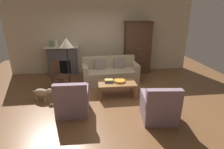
% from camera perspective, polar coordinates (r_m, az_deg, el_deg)
% --- Properties ---
extents(ground_plane, '(9.60, 9.60, 0.00)m').
position_cam_1_polar(ground_plane, '(5.31, -1.24, -7.46)').
color(ground_plane, brown).
extents(back_wall, '(7.20, 0.10, 2.80)m').
position_cam_1_polar(back_wall, '(7.33, -3.35, 11.68)').
color(back_wall, beige).
rests_on(back_wall, ground).
extents(fireplace, '(1.26, 0.48, 1.12)m').
position_cam_1_polar(fireplace, '(7.32, -15.32, 4.35)').
color(fireplace, '#4C4947').
rests_on(fireplace, ground).
extents(armoire, '(1.06, 0.57, 2.03)m').
position_cam_1_polar(armoire, '(7.30, 8.04, 8.43)').
color(armoire, '#472D1E').
rests_on(armoire, ground).
extents(couch, '(1.97, 0.98, 0.86)m').
position_cam_1_polar(couch, '(6.40, -0.59, 0.52)').
color(couch, tan).
rests_on(couch, ground).
extents(coffee_table, '(1.10, 0.60, 0.42)m').
position_cam_1_polar(coffee_table, '(5.31, 1.56, -3.10)').
color(coffee_table, olive).
rests_on(coffee_table, ground).
extents(fruit_bowl, '(0.34, 0.34, 0.06)m').
position_cam_1_polar(fruit_bowl, '(5.32, 2.38, -2.05)').
color(fruit_bowl, orange).
rests_on(fruit_bowl, coffee_table).
extents(book_stack, '(0.26, 0.19, 0.08)m').
position_cam_1_polar(book_stack, '(5.29, -1.03, -2.01)').
color(book_stack, '#38569E').
rests_on(book_stack, coffee_table).
extents(mantel_vase_jade, '(0.10, 0.10, 0.21)m').
position_cam_1_polar(mantel_vase_jade, '(7.23, -18.83, 9.17)').
color(mantel_vase_jade, slate).
rests_on(mantel_vase_jade, fireplace).
extents(mantel_vase_cream, '(0.12, 0.12, 0.29)m').
position_cam_1_polar(mantel_vase_cream, '(7.19, -17.28, 9.57)').
color(mantel_vase_cream, beige).
rests_on(mantel_vase_cream, fireplace).
extents(mantel_vase_slate, '(0.10, 0.10, 0.18)m').
position_cam_1_polar(mantel_vase_slate, '(7.14, -14.36, 9.36)').
color(mantel_vase_slate, '#565B66').
rests_on(mantel_vase_slate, fireplace).
extents(armchair_near_left, '(0.80, 0.79, 0.88)m').
position_cam_1_polar(armchair_near_left, '(4.56, -12.41, -8.34)').
color(armchair_near_left, gray).
rests_on(armchair_near_left, ground).
extents(armchair_near_right, '(0.85, 0.84, 0.88)m').
position_cam_1_polar(armchair_near_right, '(4.34, 14.78, -10.04)').
color(armchair_near_right, gray).
rests_on(armchair_near_right, ground).
extents(side_chair_wooden, '(0.59, 0.59, 0.90)m').
position_cam_1_polar(side_chair_wooden, '(5.98, -16.58, 0.25)').
color(side_chair_wooden, '#472D1E').
rests_on(side_chair_wooden, ground).
extents(floor_lamp, '(0.36, 0.36, 1.71)m').
position_cam_1_polar(floor_lamp, '(5.17, -14.19, 8.67)').
color(floor_lamp, black).
rests_on(floor_lamp, ground).
extents(dog, '(0.56, 0.30, 0.39)m').
position_cam_1_polar(dog, '(5.42, -21.15, -5.41)').
color(dog, tan).
rests_on(dog, ground).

